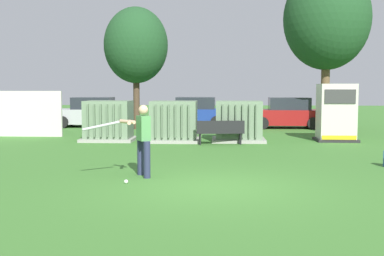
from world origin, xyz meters
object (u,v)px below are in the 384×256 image
object	(u,v)px
park_bench	(220,131)
parked_car_leftmost	(91,113)
sports_ball	(126,182)
transformer_mid_west	(174,122)
transformer_mid_east	(239,122)
generator_enclosure	(336,113)
batter	(141,137)
transformer_west	(109,121)
parked_car_right_of_center	(287,114)
parked_car_left_of_center	(194,113)

from	to	relation	value
park_bench	parked_car_leftmost	bearing A→B (deg)	131.98
sports_ball	transformer_mid_west	bearing A→B (deg)	88.36
park_bench	sports_ball	bearing A→B (deg)	-105.48
sports_ball	parked_car_leftmost	distance (m)	16.21
transformer_mid_west	transformer_mid_east	bearing A→B (deg)	4.84
generator_enclosure	batter	size ratio (longest dim) A/B	1.32
parked_car_leftmost	sports_ball	bearing A→B (deg)	-72.15
transformer_west	transformer_mid_west	size ratio (longest dim) A/B	1.00
batter	parked_car_leftmost	bearing A→B (deg)	109.58
generator_enclosure	parked_car_leftmost	distance (m)	13.28
generator_enclosure	batter	bearing A→B (deg)	-128.29
sports_ball	parked_car_leftmost	xyz separation A→B (m)	(-4.96, 15.42, 0.71)
transformer_west	parked_car_right_of_center	world-z (taller)	same
transformer_mid_east	park_bench	bearing A→B (deg)	-121.73
transformer_mid_east	parked_car_right_of_center	bearing A→B (deg)	67.18
transformer_west	generator_enclosure	xyz separation A→B (m)	(9.16, 0.48, 0.35)
batter	parked_car_right_of_center	xyz separation A→B (m)	(5.38, 14.45, -0.22)
transformer_mid_east	parked_car_right_of_center	xyz separation A→B (m)	(2.77, 6.58, -0.04)
batter	parked_car_leftmost	size ratio (longest dim) A/B	0.41
transformer_mid_west	parked_car_right_of_center	distance (m)	8.65
parked_car_left_of_center	transformer_west	bearing A→B (deg)	-112.37
transformer_mid_east	park_bench	distance (m)	1.40
parked_car_leftmost	transformer_mid_west	bearing A→B (deg)	-52.93
generator_enclosure	park_bench	size ratio (longest dim) A/B	1.25
generator_enclosure	parked_car_right_of_center	world-z (taller)	generator_enclosure
transformer_west	batter	xyz separation A→B (m)	(2.63, -7.79, 0.19)
parked_car_left_of_center	transformer_mid_east	bearing A→B (deg)	-73.09
transformer_mid_east	park_bench	xyz separation A→B (m)	(-0.72, -1.17, -0.25)
transformer_west	transformer_mid_west	bearing A→B (deg)	-2.98
transformer_mid_west	generator_enclosure	distance (m)	6.53
generator_enclosure	transformer_mid_east	bearing A→B (deg)	-174.16
parked_car_leftmost	transformer_west	bearing A→B (deg)	-69.39
transformer_mid_east	parked_car_right_of_center	size ratio (longest dim) A/B	0.50
transformer_mid_east	batter	size ratio (longest dim) A/B	1.21
transformer_west	parked_car_leftmost	world-z (taller)	same
transformer_mid_east	sports_ball	xyz separation A→B (m)	(-2.82, -8.74, -0.74)
generator_enclosure	sports_ball	bearing A→B (deg)	-126.38
transformer_mid_west	parked_car_left_of_center	xyz separation A→B (m)	(0.36, 7.50, -0.04)
parked_car_left_of_center	parked_car_right_of_center	world-z (taller)	same
park_bench	parked_car_right_of_center	xyz separation A→B (m)	(3.49, 7.75, 0.22)
batter	transformer_mid_east	bearing A→B (deg)	71.64
sports_ball	parked_car_left_of_center	distance (m)	16.05
transformer_west	parked_car_right_of_center	size ratio (longest dim) A/B	0.50
batter	parked_car_leftmost	distance (m)	15.44
generator_enclosure	parked_car_right_of_center	distance (m)	6.30
batter	sports_ball	distance (m)	1.29
park_bench	parked_car_leftmost	xyz separation A→B (m)	(-7.06, 7.85, 0.22)
transformer_mid_east	generator_enclosure	xyz separation A→B (m)	(3.92, 0.40, 0.35)
transformer_mid_west	park_bench	size ratio (longest dim) A/B	1.14
parked_car_right_of_center	transformer_mid_east	bearing A→B (deg)	-112.82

